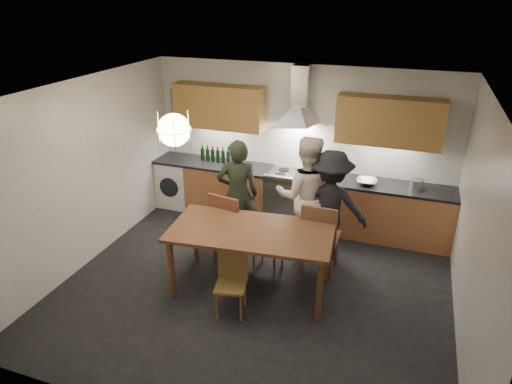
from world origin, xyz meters
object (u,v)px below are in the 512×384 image
(person_left, at_px, (238,194))
(stock_pot, at_px, (416,184))
(person_mid, at_px, (306,196))
(dining_table, at_px, (251,237))
(mixing_bowl, at_px, (367,182))
(chair_back_left, at_px, (229,222))
(wine_bottles, at_px, (215,154))
(person_right, at_px, (330,205))
(chair_front, at_px, (232,277))

(person_left, height_order, stock_pot, person_left)
(person_mid, distance_m, stock_pot, 1.71)
(dining_table, bearing_deg, mixing_bowl, 52.32)
(dining_table, distance_m, person_mid, 1.25)
(chair_back_left, xyz_separation_m, stock_pot, (2.47, 1.42, 0.37))
(stock_pot, height_order, wine_bottles, wine_bottles)
(stock_pot, bearing_deg, dining_table, -134.12)
(person_left, distance_m, person_right, 1.38)
(person_left, distance_m, wine_bottles, 1.33)
(chair_back_left, xyz_separation_m, person_right, (1.34, 0.57, 0.22))
(chair_back_left, bearing_deg, person_mid, -137.60)
(chair_front, relative_size, person_right, 0.48)
(chair_front, relative_size, person_left, 0.47)
(chair_front, height_order, stock_pot, stock_pot)
(stock_pot, bearing_deg, chair_back_left, -150.02)
(chair_front, distance_m, person_left, 1.64)
(chair_front, xyz_separation_m, wine_bottles, (-1.33, 2.54, 0.58))
(chair_back_left, relative_size, person_right, 0.64)
(wine_bottles, bearing_deg, person_right, -22.59)
(person_right, bearing_deg, stock_pot, -147.21)
(stock_pot, bearing_deg, wine_bottles, 178.93)
(dining_table, xyz_separation_m, person_right, (0.79, 1.13, 0.05))
(chair_back_left, height_order, chair_front, chair_back_left)
(person_left, height_order, wine_bottles, person_left)
(person_right, height_order, mixing_bowl, person_right)
(dining_table, height_order, person_left, person_left)
(person_left, xyz_separation_m, wine_bottles, (-0.82, 1.03, 0.19))
(dining_table, bearing_deg, person_right, 49.53)
(dining_table, relative_size, mixing_bowl, 6.83)
(chair_back_left, distance_m, person_mid, 1.18)
(person_mid, bearing_deg, wine_bottles, -39.69)
(person_mid, height_order, mixing_bowl, person_mid)
(person_left, relative_size, stock_pot, 8.53)
(dining_table, distance_m, person_left, 1.17)
(chair_back_left, bearing_deg, mixing_bowl, -131.99)
(dining_table, xyz_separation_m, person_left, (-0.58, 1.02, 0.08))
(person_right, bearing_deg, chair_front, 57.92)
(chair_back_left, relative_size, mixing_bowl, 3.35)
(chair_front, xyz_separation_m, person_left, (-0.51, 1.51, 0.39))
(chair_back_left, height_order, person_left, person_left)
(person_mid, distance_m, person_right, 0.38)
(mixing_bowl, bearing_deg, chair_back_left, -142.22)
(person_right, bearing_deg, person_left, 0.70)
(chair_front, height_order, mixing_bowl, mixing_bowl)
(mixing_bowl, height_order, wine_bottles, wine_bottles)
(person_mid, relative_size, stock_pot, 9.11)
(chair_back_left, distance_m, stock_pot, 2.87)
(dining_table, height_order, chair_front, dining_table)
(person_left, distance_m, stock_pot, 2.69)
(chair_back_left, xyz_separation_m, chair_front, (0.47, -1.05, -0.15))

